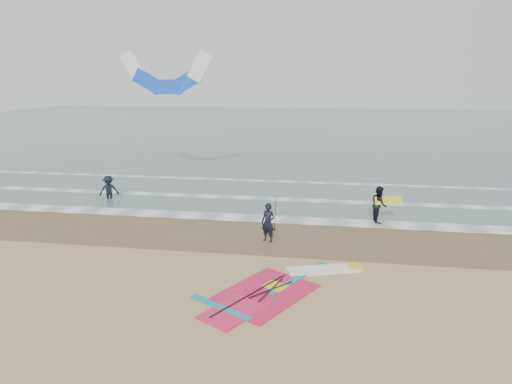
% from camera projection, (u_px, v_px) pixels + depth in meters
% --- Properties ---
extents(ground, '(120.00, 120.00, 0.00)m').
position_uv_depth(ground, '(240.00, 297.00, 14.55)').
color(ground, tan).
rests_on(ground, ground).
extents(sea_water, '(120.00, 80.00, 0.02)m').
position_uv_depth(sea_water, '(308.00, 129.00, 60.49)').
color(sea_water, '#47605E').
rests_on(sea_water, ground).
extents(wet_sand_band, '(120.00, 5.00, 0.01)m').
position_uv_depth(wet_sand_band, '(266.00, 234.00, 20.30)').
color(wet_sand_band, brown).
rests_on(wet_sand_band, ground).
extents(foam_waterline, '(120.00, 9.15, 0.02)m').
position_uv_depth(foam_waterline, '(277.00, 207.00, 24.54)').
color(foam_waterline, white).
rests_on(foam_waterline, ground).
extents(windsurf_rig, '(5.60, 5.31, 0.13)m').
position_uv_depth(windsurf_rig, '(282.00, 287.00, 15.19)').
color(windsurf_rig, white).
rests_on(windsurf_rig, ground).
extents(person_standing, '(0.72, 0.60, 1.68)m').
position_uv_depth(person_standing, '(268.00, 223.00, 19.26)').
color(person_standing, black).
rests_on(person_standing, ground).
extents(person_walking, '(0.78, 0.94, 1.77)m').
position_uv_depth(person_walking, '(379.00, 204.00, 21.84)').
color(person_walking, black).
rests_on(person_walking, ground).
extents(person_wading, '(1.28, 1.07, 1.72)m').
position_uv_depth(person_wading, '(108.00, 184.00, 25.92)').
color(person_wading, black).
rests_on(person_wading, ground).
extents(held_pole, '(0.17, 0.86, 1.82)m').
position_uv_depth(held_pole, '(275.00, 214.00, 19.12)').
color(held_pole, black).
rests_on(held_pole, ground).
extents(carried_kiteboard, '(1.30, 0.51, 0.39)m').
position_uv_depth(carried_kiteboard, '(388.00, 201.00, 21.62)').
color(carried_kiteboard, yellow).
rests_on(carried_kiteboard, ground).
extents(surf_kite, '(6.11, 4.86, 7.34)m').
position_uv_depth(surf_kite, '(166.00, 77.00, 28.70)').
color(surf_kite, white).
rests_on(surf_kite, ground).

